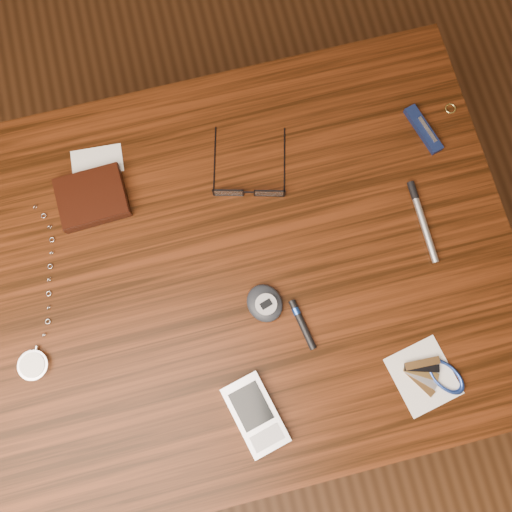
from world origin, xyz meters
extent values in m
plane|color=#472814|center=(0.00, 0.00, 0.00)|extent=(3.80, 3.80, 0.00)
cube|color=#3B1909|center=(0.00, 0.00, 0.73)|extent=(1.00, 0.70, 0.03)
cylinder|color=#4C2814|center=(-0.45, -0.30, 0.36)|extent=(0.05, 0.05, 0.71)
cylinder|color=#4C2814|center=(0.45, -0.30, 0.36)|extent=(0.05, 0.05, 0.71)
cylinder|color=#4C2814|center=(-0.45, 0.30, 0.36)|extent=(0.05, 0.05, 0.71)
cylinder|color=#4C2814|center=(0.45, 0.30, 0.36)|extent=(0.05, 0.05, 0.71)
cube|color=black|center=(-0.16, 0.17, 0.76)|extent=(0.11, 0.10, 0.02)
cube|color=black|center=(-0.16, 0.17, 0.77)|extent=(0.11, 0.09, 0.00)
cube|color=silver|center=(-0.14, 0.24, 0.75)|extent=(0.09, 0.06, 0.00)
cube|color=black|center=(0.06, 0.12, 0.76)|extent=(0.05, 0.02, 0.03)
cube|color=silver|center=(0.06, 0.12, 0.76)|extent=(0.05, 0.01, 0.02)
cylinder|color=black|center=(0.05, 0.19, 0.75)|extent=(0.03, 0.12, 0.00)
cube|color=black|center=(0.13, 0.11, 0.76)|extent=(0.05, 0.02, 0.03)
cube|color=silver|center=(0.13, 0.11, 0.76)|extent=(0.05, 0.01, 0.02)
cylinder|color=black|center=(0.17, 0.16, 0.75)|extent=(0.03, 0.12, 0.00)
cube|color=black|center=(0.09, 0.12, 0.77)|extent=(0.02, 0.01, 0.00)
torus|color=tan|center=(0.47, 0.18, 0.75)|extent=(0.02, 0.02, 0.00)
cylinder|color=silver|center=(-0.30, -0.07, 0.76)|extent=(0.05, 0.05, 0.01)
cylinder|color=white|center=(-0.30, -0.07, 0.76)|extent=(0.04, 0.04, 0.00)
cylinder|color=silver|center=(-0.29, -0.05, 0.76)|extent=(0.01, 0.01, 0.01)
torus|color=silver|center=(-0.28, -0.03, 0.75)|extent=(0.01, 0.01, 0.01)
torus|color=silver|center=(-0.27, -0.01, 0.75)|extent=(0.01, 0.01, 0.00)
torus|color=silver|center=(-0.26, 0.01, 0.75)|extent=(0.01, 0.01, 0.01)
torus|color=silver|center=(-0.26, 0.03, 0.75)|extent=(0.01, 0.01, 0.00)
torus|color=silver|center=(-0.26, 0.05, 0.75)|extent=(0.01, 0.01, 0.01)
torus|color=silver|center=(-0.25, 0.08, 0.75)|extent=(0.01, 0.01, 0.00)
torus|color=silver|center=(-0.24, 0.10, 0.75)|extent=(0.01, 0.00, 0.01)
torus|color=silver|center=(-0.24, 0.12, 0.75)|extent=(0.01, 0.01, 0.00)
torus|color=silver|center=(-0.24, 0.14, 0.75)|extent=(0.01, 0.00, 0.01)
torus|color=silver|center=(-0.25, 0.16, 0.75)|extent=(0.01, 0.01, 0.00)
torus|color=silver|center=(-0.26, 0.18, 0.75)|extent=(0.01, 0.01, 0.01)
cube|color=#B3B4B8|center=(0.02, -0.23, 0.76)|extent=(0.09, 0.13, 0.02)
cube|color=black|center=(0.01, -0.22, 0.77)|extent=(0.06, 0.07, 0.00)
cube|color=#A8ABB1|center=(0.03, -0.27, 0.77)|extent=(0.05, 0.04, 0.00)
ellipsoid|color=black|center=(0.07, -0.07, 0.76)|extent=(0.07, 0.08, 0.02)
cylinder|color=#919398|center=(0.07, -0.07, 0.77)|extent=(0.03, 0.03, 0.00)
cube|color=black|center=(0.07, -0.07, 0.78)|extent=(0.02, 0.02, 0.00)
cube|color=white|center=(0.29, -0.24, 0.75)|extent=(0.11, 0.12, 0.00)
torus|color=#1F3B94|center=(0.32, -0.25, 0.75)|extent=(0.08, 0.08, 0.01)
cube|color=olive|center=(0.28, -0.24, 0.75)|extent=(0.04, 0.05, 0.00)
cube|color=silver|center=(0.28, -0.24, 0.75)|extent=(0.05, 0.05, 0.00)
cube|color=#A77C3B|center=(0.28, -0.23, 0.76)|extent=(0.05, 0.04, 0.00)
cube|color=black|center=(0.29, -0.22, 0.76)|extent=(0.06, 0.03, 0.00)
cube|color=olive|center=(0.29, -0.22, 0.76)|extent=(0.06, 0.01, 0.00)
cube|color=#0E1838|center=(0.41, 0.16, 0.76)|extent=(0.04, 0.09, 0.01)
cube|color=silver|center=(0.42, 0.15, 0.76)|extent=(0.02, 0.05, 0.00)
cylinder|color=#B5B5B9|center=(0.36, 0.00, 0.76)|extent=(0.01, 0.14, 0.01)
cylinder|color=black|center=(0.36, 0.06, 0.76)|extent=(0.01, 0.03, 0.01)
cylinder|color=black|center=(0.12, -0.11, 0.76)|extent=(0.02, 0.08, 0.01)
cylinder|color=#1F46A6|center=(0.12, -0.09, 0.76)|extent=(0.01, 0.01, 0.01)
camera|label=1|loc=(0.03, -0.19, 1.66)|focal=40.00mm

